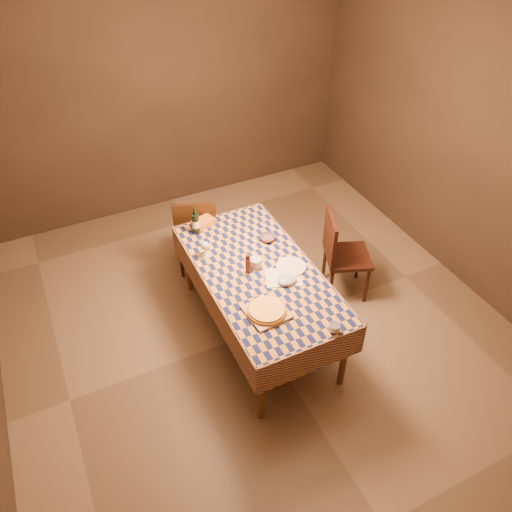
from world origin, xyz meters
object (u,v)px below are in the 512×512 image
at_px(dining_table, 259,278).
at_px(white_plate, 291,267).
at_px(wine_bottle, 196,223).
at_px(chair_far, 196,231).
at_px(pizza, 267,310).
at_px(chair_right, 340,251).
at_px(bowl, 268,238).
at_px(cutting_board, 267,312).

distance_m(dining_table, white_plate, 0.30).
xyz_separation_m(wine_bottle, chair_far, (0.10, 0.34, -0.36)).
bearing_deg(dining_table, white_plate, -15.78).
height_order(pizza, chair_right, chair_right).
distance_m(chair_far, chair_right, 1.47).
bearing_deg(pizza, white_plate, 42.13).
distance_m(bowl, chair_right, 0.77).
bearing_deg(dining_table, cutting_board, -108.53).
bearing_deg(bowl, pizza, -117.17).
distance_m(cutting_board, wine_bottle, 1.22).
distance_m(dining_table, chair_far, 1.11).
relative_size(pizza, wine_bottle, 1.16).
xyz_separation_m(dining_table, pizza, (-0.16, -0.47, 0.11)).
relative_size(chair_far, chair_right, 1.00).
bearing_deg(chair_far, pizza, -88.96).
relative_size(pizza, chair_right, 0.36).
bearing_deg(bowl, white_plate, -88.30).
distance_m(white_plate, chair_far, 1.27).
bearing_deg(pizza, bowl, 62.83).
bearing_deg(wine_bottle, chair_right, -25.00).
xyz_separation_m(dining_table, cutting_board, (-0.16, -0.47, 0.09)).
distance_m(cutting_board, chair_right, 1.31).
height_order(cutting_board, chair_right, chair_right).
relative_size(wine_bottle, chair_right, 0.31).
xyz_separation_m(dining_table, chair_far, (-0.18, 1.08, -0.17)).
height_order(white_plate, chair_far, chair_far).
bearing_deg(white_plate, cutting_board, -137.87).
relative_size(bowl, chair_far, 0.15).
relative_size(dining_table, white_plate, 7.15).
bearing_deg(chair_far, cutting_board, -88.96).
relative_size(cutting_board, pizza, 0.91).
bearing_deg(cutting_board, wine_bottle, 96.13).
bearing_deg(cutting_board, bowl, 62.83).
height_order(bowl, chair_right, chair_right).
distance_m(pizza, wine_bottle, 1.22).
relative_size(pizza, chair_far, 0.36).
bearing_deg(white_plate, pizza, -137.87).
xyz_separation_m(cutting_board, pizza, (-0.00, 0.00, 0.02)).
bearing_deg(bowl, cutting_board, -117.17).
relative_size(wine_bottle, chair_far, 0.31).
height_order(cutting_board, wine_bottle, wine_bottle).
height_order(white_plate, chair_right, chair_right).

